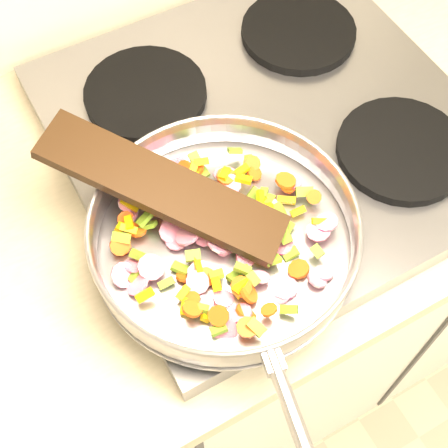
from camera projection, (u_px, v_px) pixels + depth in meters
cooktop at (269, 133)px, 0.96m from camera, size 0.60×0.60×0.04m
grate_fl at (234, 230)px, 0.84m from camera, size 0.19×0.19×0.02m
grate_fr at (402, 150)px, 0.91m from camera, size 0.19×0.19×0.02m
grate_bl at (145, 93)px, 0.96m from camera, size 0.19×0.19×0.02m
grate_br at (298, 32)px, 1.03m from camera, size 0.19×0.19×0.02m
saute_pan at (224, 233)px, 0.79m from camera, size 0.39×0.55×0.06m
vegetable_heap at (216, 236)px, 0.80m from camera, size 0.30×0.30×0.05m
wooden_spatula at (163, 188)px, 0.79m from camera, size 0.26×0.30×0.09m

